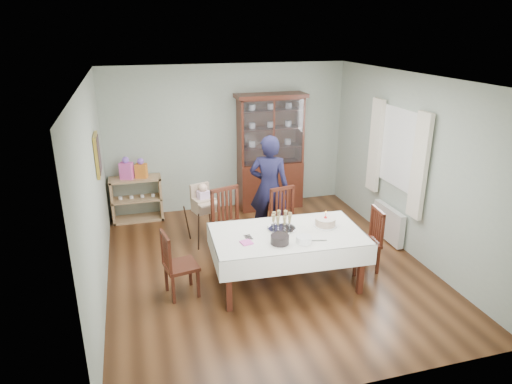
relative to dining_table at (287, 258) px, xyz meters
name	(u,v)px	position (x,y,z in m)	size (l,w,h in m)	color
floor	(267,266)	(-0.12, 0.52, -0.38)	(5.00, 5.00, 0.00)	#593319
room_shell	(257,145)	(-0.12, 1.05, 1.32)	(5.00, 5.00, 5.00)	#9EAA99
dining_table	(287,258)	(0.00, 0.00, 0.00)	(2.05, 1.25, 0.76)	#451911
china_cabinet	(270,150)	(0.63, 2.78, 0.74)	(1.30, 0.48, 2.18)	#451911
sideboard	(137,199)	(-1.87, 2.80, 0.02)	(0.90, 0.38, 0.80)	tan
picture_frame	(97,155)	(-2.34, 1.32, 1.27)	(0.04, 0.48, 0.58)	gold
window	(400,149)	(2.10, 0.82, 1.17)	(0.04, 1.02, 1.22)	white
curtain_left	(420,166)	(2.04, 0.20, 1.07)	(0.07, 0.30, 1.55)	silver
curtain_right	(375,146)	(2.04, 1.44, 1.07)	(0.07, 0.30, 1.55)	silver
radiator	(388,223)	(2.04, 0.82, -0.08)	(0.10, 0.80, 0.55)	white
chair_far_left	(232,239)	(-0.55, 0.92, -0.07)	(0.60, 0.60, 1.07)	#451911
chair_far_right	(287,233)	(0.34, 0.93, -0.09)	(0.53, 0.53, 0.99)	#451911
chair_end_left	(180,276)	(-1.42, 0.12, -0.12)	(0.47, 0.47, 0.90)	#451911
chair_end_right	(363,252)	(1.20, 0.08, -0.11)	(0.45, 0.45, 0.92)	#451911
woman	(269,188)	(0.19, 1.45, 0.49)	(0.64, 0.42, 1.74)	black
high_chair	(204,219)	(-0.85, 1.63, 0.00)	(0.55, 0.55, 0.99)	black
champagne_tray	(282,224)	(-0.04, 0.13, 0.45)	(0.38, 0.38, 0.23)	silver
birthday_cake	(325,222)	(0.57, 0.07, 0.43)	(0.32, 0.32, 0.22)	white
plate_stack_dark	(280,239)	(-0.20, -0.26, 0.43)	(0.23, 0.23, 0.11)	black
plate_stack_white	(304,239)	(0.10, -0.32, 0.42)	(0.20, 0.20, 0.09)	white
napkin_stack	(246,243)	(-0.60, -0.14, 0.38)	(0.14, 0.14, 0.02)	#E755B4
cutlery	(246,238)	(-0.57, 0.01, 0.38)	(0.11, 0.16, 0.01)	silver
cake_knife	(315,241)	(0.26, -0.32, 0.38)	(0.30, 0.03, 0.01)	silver
gift_bag_pink	(126,169)	(-2.00, 2.78, 0.59)	(0.25, 0.21, 0.40)	#E755B4
gift_bag_orange	(141,169)	(-1.75, 2.78, 0.57)	(0.23, 0.19, 0.36)	orange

